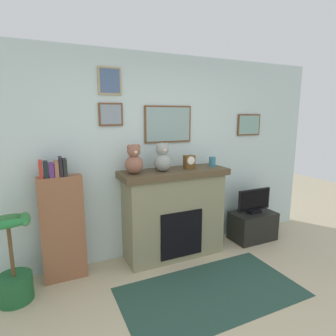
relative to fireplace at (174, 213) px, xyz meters
The scene contains 11 objects.
back_wall 0.80m from the fireplace, 123.92° to the left, with size 5.20×0.15×2.60m.
fireplace is the anchor object (origin of this frame).
bookshelf 1.36m from the fireplace, behind, with size 0.46×0.16×1.41m.
potted_plant 1.89m from the fireplace, behind, with size 0.48×0.49×0.90m.
tv_stand 1.34m from the fireplace, ahead, with size 0.65×0.40×0.42m, color black.
television 1.29m from the fireplace, ahead, with size 0.56×0.14×0.36m.
area_rug 1.08m from the fireplace, 90.00° to the right, with size 1.90×1.02×0.01m, color #264539.
candle_jar 0.85m from the fireplace, ahead, with size 0.09×0.09×0.13m, color teal.
mantel_clock 0.69m from the fireplace, ahead, with size 0.13×0.10×0.17m.
teddy_bear_tan 0.90m from the fireplace, behind, with size 0.22×0.22×0.35m.
teddy_bear_grey 0.75m from the fireplace, behind, with size 0.22×0.22×0.35m.
Camera 1 is at (-1.34, -1.42, 1.85)m, focal length 30.00 mm.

